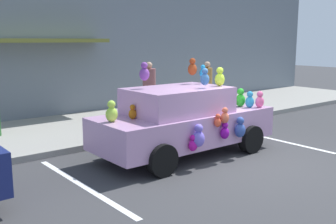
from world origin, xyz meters
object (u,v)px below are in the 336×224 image
pedestrian_near_shopfront (207,88)px  pedestrian_walking_past (149,93)px  plush_covered_car (184,120)px  teddy_bear_on_sidewalk (161,113)px

pedestrian_near_shopfront → pedestrian_walking_past: pedestrian_walking_past is taller
plush_covered_car → teddy_bear_on_sidewalk: (1.42, 2.67, -0.38)m
plush_covered_car → pedestrian_walking_past: plush_covered_car is taller
plush_covered_car → teddy_bear_on_sidewalk: 3.05m
teddy_bear_on_sidewalk → pedestrian_walking_past: size_ratio=0.34×
pedestrian_near_shopfront → pedestrian_walking_past: bearing=-179.2°
pedestrian_near_shopfront → plush_covered_car: bearing=-140.0°
pedestrian_walking_past → plush_covered_car: bearing=-113.7°
pedestrian_near_shopfront → pedestrian_walking_past: 2.49m
plush_covered_car → pedestrian_walking_past: (1.43, 3.26, 0.15)m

